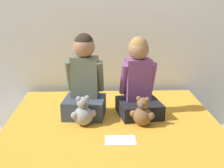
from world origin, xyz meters
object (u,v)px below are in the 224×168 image
(child_on_left, at_px, (84,82))
(teddy_bear_held_by_left_child, at_px, (83,113))
(teddy_bear_held_by_right_child, at_px, (142,113))
(sign_card, at_px, (120,140))
(bed, at_px, (113,155))
(child_on_right, at_px, (139,84))

(child_on_left, distance_m, teddy_bear_held_by_left_child, 0.29)
(teddy_bear_held_by_right_child, height_order, sign_card, teddy_bear_held_by_right_child)
(child_on_left, height_order, teddy_bear_held_by_right_child, child_on_left)
(bed, bearing_deg, child_on_left, 125.74)
(bed, height_order, child_on_left, child_on_left)
(child_on_left, bearing_deg, bed, -47.70)
(bed, bearing_deg, teddy_bear_held_by_left_child, 159.64)
(child_on_right, distance_m, teddy_bear_held_by_right_child, 0.29)
(teddy_bear_held_by_right_child, relative_size, sign_card, 1.08)
(bed, bearing_deg, sign_card, -77.32)
(teddy_bear_held_by_left_child, bearing_deg, bed, -37.35)
(child_on_right, xyz_separation_m, sign_card, (-0.18, -0.49, -0.26))
(teddy_bear_held_by_left_child, distance_m, sign_card, 0.39)
(child_on_right, height_order, teddy_bear_held_by_left_child, child_on_right)
(sign_card, bearing_deg, teddy_bear_held_by_right_child, 54.19)
(child_on_left, xyz_separation_m, child_on_right, (0.44, 0.00, -0.02))
(teddy_bear_held_by_left_child, bearing_deg, teddy_bear_held_by_right_child, -19.30)
(teddy_bear_held_by_left_child, xyz_separation_m, teddy_bear_held_by_right_child, (0.44, -0.02, -0.00))
(teddy_bear_held_by_left_child, xyz_separation_m, sign_card, (0.26, -0.27, -0.10))
(bed, xyz_separation_m, child_on_right, (0.22, 0.31, 0.47))
(bed, height_order, sign_card, sign_card)
(child_on_left, height_order, child_on_right, child_on_left)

